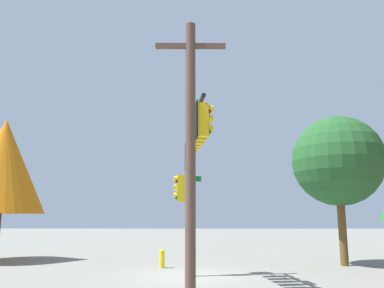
{
  "coord_description": "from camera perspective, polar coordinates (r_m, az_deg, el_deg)",
  "views": [
    {
      "loc": [
        16.11,
        0.37,
        2.34
      ],
      "look_at": [
        1.11,
        0.09,
        5.11
      ],
      "focal_mm": 36.57,
      "sensor_mm": 36.0,
      "label": 1
    }
  ],
  "objects": [
    {
      "name": "utility_pole",
      "position": [
        9.52,
        -0.23,
        -1.77
      ],
      "size": [
        0.25,
        1.8,
        7.24
      ],
      "color": "brown",
      "rests_on": "ground_plane"
    },
    {
      "name": "ground_plane",
      "position": [
        16.28,
        -0.25,
        -18.74
      ],
      "size": [
        120.0,
        120.0,
        0.0
      ],
      "primitive_type": "plane",
      "color": "slate"
    },
    {
      "name": "signal_pole_assembly",
      "position": [
        14.95,
        0.26,
        -0.79
      ],
      "size": [
        4.8,
        1.51,
        6.99
      ],
      "color": "black",
      "rests_on": "ground_plane"
    },
    {
      "name": "tree_far",
      "position": [
        23.9,
        -25.87,
        -2.88
      ],
      "size": [
        4.67,
        4.67,
        7.67
      ],
      "color": "#543319",
      "rests_on": "ground_plane"
    },
    {
      "name": "fire_hydrant",
      "position": [
        18.79,
        -4.41,
        -16.34
      ],
      "size": [
        0.33,
        0.24,
        0.83
      ],
      "color": "yellow",
      "rests_on": "ground_plane"
    },
    {
      "name": "tree_near",
      "position": [
        20.97,
        20.49,
        -2.35
      ],
      "size": [
        4.51,
        4.51,
        7.34
      ],
      "color": "brown",
      "rests_on": "ground_plane"
    }
  ]
}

